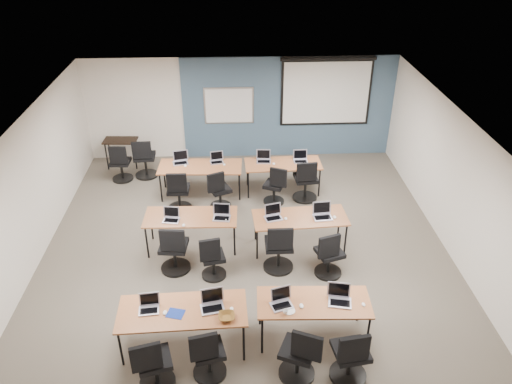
{
  "coord_description": "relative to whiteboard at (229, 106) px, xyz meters",
  "views": [
    {
      "loc": [
        -0.19,
        -7.8,
        6.05
      ],
      "look_at": [
        0.21,
        0.4,
        1.22
      ],
      "focal_mm": 35.0,
      "sensor_mm": 36.0,
      "label": 1
    }
  ],
  "objects": [
    {
      "name": "floor",
      "position": [
        0.3,
        -4.43,
        -1.45
      ],
      "size": [
        8.0,
        9.0,
        0.02
      ],
      "primitive_type": "cube",
      "color": "#6B6354",
      "rests_on": "ground"
    },
    {
      "name": "ceiling",
      "position": [
        0.3,
        -4.43,
        1.25
      ],
      "size": [
        8.0,
        9.0,
        0.02
      ],
      "primitive_type": "cube",
      "color": "white",
      "rests_on": "ground"
    },
    {
      "name": "wall_back",
      "position": [
        0.3,
        0.07,
        -0.1
      ],
      "size": [
        8.0,
        0.04,
        2.7
      ],
      "primitive_type": "cube",
      "color": "beige",
      "rests_on": "ground"
    },
    {
      "name": "wall_left",
      "position": [
        -3.7,
        -4.43,
        -0.1
      ],
      "size": [
        0.04,
        9.0,
        2.7
      ],
      "primitive_type": "cube",
      "color": "beige",
      "rests_on": "ground"
    },
    {
      "name": "wall_right",
      "position": [
        4.3,
        -4.43,
        -0.1
      ],
      "size": [
        0.04,
        9.0,
        2.7
      ],
      "primitive_type": "cube",
      "color": "beige",
      "rests_on": "ground"
    },
    {
      "name": "blue_accent_panel",
      "position": [
        1.55,
        0.04,
        -0.1
      ],
      "size": [
        5.5,
        0.04,
        2.7
      ],
      "primitive_type": "cube",
      "color": "#3D5977",
      "rests_on": "wall_back"
    },
    {
      "name": "whiteboard",
      "position": [
        0.0,
        0.0,
        0.0
      ],
      "size": [
        1.28,
        0.03,
        0.98
      ],
      "color": "#B0B2B4",
      "rests_on": "wall_back"
    },
    {
      "name": "projector_screen",
      "position": [
        2.5,
        -0.02,
        0.44
      ],
      "size": [
        2.4,
        0.1,
        1.82
      ],
      "color": "black",
      "rests_on": "wall_back"
    },
    {
      "name": "training_table_front_left",
      "position": [
        -0.73,
        -6.64,
        -0.76
      ],
      "size": [
        1.94,
        0.81,
        0.73
      ],
      "rotation": [
        0.0,
        0.0,
        0.03
      ],
      "color": "brown",
      "rests_on": "floor"
    },
    {
      "name": "training_table_front_right",
      "position": [
        1.27,
        -6.55,
        -0.77
      ],
      "size": [
        1.74,
        0.72,
        0.73
      ],
      "rotation": [
        0.0,
        0.0,
        -0.04
      ],
      "color": "brown",
      "rests_on": "floor"
    },
    {
      "name": "training_table_mid_left",
      "position": [
        -0.77,
        -4.07,
        -0.76
      ],
      "size": [
        1.8,
        0.75,
        0.73
      ],
      "rotation": [
        0.0,
        0.0,
        -0.03
      ],
      "color": "olive",
      "rests_on": "floor"
    },
    {
      "name": "training_table_mid_right",
      "position": [
        1.36,
        -4.19,
        -0.76
      ],
      "size": [
        1.83,
        0.76,
        0.73
      ],
      "rotation": [
        0.0,
        0.0,
        0.06
      ],
      "color": "#965F3D",
      "rests_on": "floor"
    },
    {
      "name": "training_table_back_left",
      "position": [
        -0.69,
        -1.96,
        -0.76
      ],
      "size": [
        1.92,
        0.8,
        0.73
      ],
      "rotation": [
        0.0,
        0.0,
        -0.04
      ],
      "color": "olive",
      "rests_on": "floor"
    },
    {
      "name": "training_table_back_right",
      "position": [
        1.24,
        -1.91,
        -0.77
      ],
      "size": [
        1.77,
        0.74,
        0.73
      ],
      "rotation": [
        0.0,
        0.0,
        0.03
      ],
      "color": "#A67D43",
      "rests_on": "floor"
    },
    {
      "name": "laptop_0",
      "position": [
        -1.22,
        -6.59,
        -0.66
      ],
      "size": [
        0.3,
        0.26,
        0.23
      ],
      "rotation": [
        0.0,
        0.0,
        0.09
      ],
      "color": "silver",
      "rests_on": "training_table_front_left"
    },
    {
      "name": "mouse_0",
      "position": [
        -0.98,
        -6.69,
        -0.71
      ],
      "size": [
        0.08,
        0.11,
        0.04
      ],
      "primitive_type": "ellipsoid",
      "rotation": [
        0.0,
        0.0,
        -0.12
      ],
      "color": "white",
      "rests_on": "training_table_front_left"
    },
    {
      "name": "task_chair_0",
      "position": [
        -1.09,
        -7.41,
        -1.04
      ],
      "size": [
        0.52,
        0.52,
        1.0
      ],
      "rotation": [
        0.0,
        0.0,
        0.26
      ],
      "color": "black",
      "rests_on": "floor"
    },
    {
      "name": "laptop_1",
      "position": [
        -0.28,
        -6.58,
        -0.65
      ],
      "size": [
        0.35,
        0.3,
        0.26
      ],
      "rotation": [
        0.0,
        0.0,
        0.19
      ],
      "color": "silver",
      "rests_on": "training_table_front_left"
    },
    {
      "name": "mouse_1",
      "position": [
        0.01,
        -6.67,
        -0.71
      ],
      "size": [
        0.07,
        0.1,
        0.03
      ],
      "primitive_type": "ellipsoid",
      "rotation": [
        0.0,
        0.0,
        0.12
      ],
      "color": "white",
      "rests_on": "training_table_front_left"
    },
    {
      "name": "task_chair_1",
      "position": [
        -0.34,
        -7.26,
        -1.05
      ],
      "size": [
        0.5,
        0.5,
        0.98
      ],
      "rotation": [
        0.0,
        0.0,
        0.23
      ],
      "color": "black",
      "rests_on": "floor"
    },
    {
      "name": "laptop_2",
      "position": [
        0.77,
        -6.58,
        -0.66
      ],
      "size": [
        0.32,
        0.27,
        0.25
      ],
      "rotation": [
        0.0,
        0.0,
        0.3
      ],
      "color": "#ABABB3",
      "rests_on": "training_table_front_right"
    },
    {
      "name": "mouse_2",
      "position": [
        1.07,
        -6.65,
        -0.71
      ],
      "size": [
        0.08,
        0.11,
        0.04
      ],
      "primitive_type": "ellipsoid",
      "rotation": [
        0.0,
        0.0,
        0.11
      ],
      "color": "white",
      "rests_on": "training_table_front_right"
    },
    {
      "name": "task_chair_2",
      "position": [
        0.97,
        -7.34,
        -1.03
      ],
      "size": [
        0.57,
        0.54,
        1.01
      ],
      "rotation": [
        0.0,
        0.0,
        -0.4
      ],
      "color": "black",
      "rests_on": "floor"
    },
    {
      "name": "laptop_3",
      "position": [
        1.66,
        -6.55,
        -0.65
      ],
      "size": [
        0.35,
        0.3,
        0.26
      ],
      "rotation": [
        0.0,
        0.0,
        -0.2
      ],
      "color": "silver",
      "rests_on": "training_table_front_right"
    },
    {
      "name": "mouse_3",
      "position": [
        2.01,
        -6.66,
        -0.71
      ],
      "size": [
        0.07,
        0.1,
        0.03
      ],
      "primitive_type": "ellipsoid",
      "rotation": [
        0.0,
        0.0,
        -0.2
      ],
      "color": "white",
      "rests_on": "training_table_front_right"
    },
    {
      "name": "task_chair_3",
      "position": [
        1.69,
        -7.41,
        -1.03
      ],
      "size": [
        0.54,
        0.54,
        1.02
      ],
      "rotation": [
        0.0,
        0.0,
        0.15
      ],
      "color": "black",
      "rests_on": "floor"
    },
    {
      "name": "laptop_4",
      "position": [
        -1.13,
        -4.17,
        -0.66
      ],
      "size": [
        0.31,
        0.26,
        0.24
      ],
      "rotation": [
        0.0,
        0.0,
        -0.16
      ],
      "color": "silver",
      "rests_on": "training_table_mid_left"
    },
    {
      "name": "mouse_4",
      "position": [
        -0.88,
        -4.39,
        -0.71
      ],
      "size": [
        0.08,
        0.11,
        0.03
      ],
      "primitive_type": "ellipsoid",
      "rotation": [
        0.0,
        0.0,
        -0.22
      ],
      "color": "white",
      "rests_on": "training_table_mid_left"
    },
    {
      "name": "task_chair_4",
      "position": [
        -1.04,
        -4.81,
        -1.02
      ],
      "size": [
        0.56,
        0.56,
        1.04
      ],
      "rotation": [
        0.0,
        0.0,
        -0.1
      ],
      "color": "black",
      "rests_on": "floor"
    },
    {
      "name": "laptop_5",
      "position": [
        -0.16,
        -4.13,
        -0.66
      ],
      "size": [
        0.33,
        0.28,
        0.25
      ],
      "rotation": [
        0.0,
        0.0,
        -0.13
      ],
      "color": "silver",
      "rests_on": "training_table_mid_left"
    },
    {
      "name": "mouse_5",
      "position": [
        -0.08,
        -4.25,
        -0.71
      ],
      "size": [
        0.07,
        0.1,
        0.03
      ],
      "primitive_type": "ellipsoid",
      "rotation": [
        0.0,
        0.0,
        0.13
      ],
      "color": "white",
      "rests_on": "training_table_mid_left"
    },
    {
      "name": "task_chair_5",
      "position": [
        -0.33,
        -5.04,
        -1.06
      ],
      "size": [
        0.46,
        0.46,
        0.95
      ],
      "rotation": [
        0.0,
        0.0,
        0.21
      ],
      "color": "black",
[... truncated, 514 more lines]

